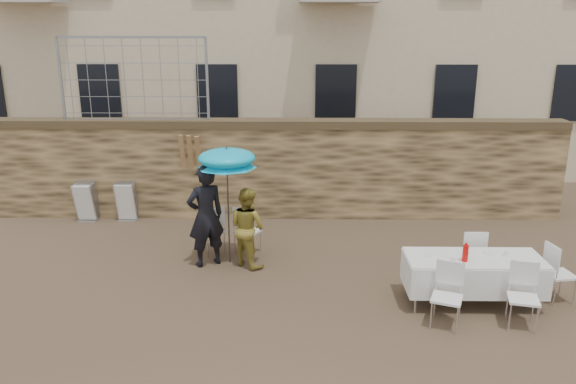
{
  "coord_description": "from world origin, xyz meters",
  "views": [
    {
      "loc": [
        0.55,
        -7.34,
        4.23
      ],
      "look_at": [
        0.4,
        2.2,
        1.4
      ],
      "focal_mm": 35.0,
      "sensor_mm": 36.0,
      "label": 1
    }
  ],
  "objects_px": {
    "man_suit": "(206,216)",
    "chair_stack_right": "(128,199)",
    "soda_bottle": "(465,253)",
    "couple_chair_right": "(248,230)",
    "woman_dress": "(247,227)",
    "umbrella": "(227,162)",
    "table_chair_front_left": "(447,297)",
    "table_chair_front_right": "(523,297)",
    "table_chair_side": "(560,273)",
    "banquet_table": "(474,260)",
    "chair_stack_left": "(89,199)",
    "couple_chair_left": "(211,230)",
    "table_chair_back": "(471,255)"
  },
  "relations": [
    {
      "from": "man_suit",
      "to": "soda_bottle",
      "type": "xyz_separation_m",
      "value": [
        4.21,
        -1.57,
        -0.04
      ]
    },
    {
      "from": "woman_dress",
      "to": "couple_chair_left",
      "type": "xyz_separation_m",
      "value": [
        -0.75,
        0.55,
        -0.25
      ]
    },
    {
      "from": "table_chair_front_right",
      "to": "table_chair_side",
      "type": "height_order",
      "value": "same"
    },
    {
      "from": "couple_chair_right",
      "to": "chair_stack_left",
      "type": "distance_m",
      "value": 4.27
    },
    {
      "from": "table_chair_front_left",
      "to": "table_chair_side",
      "type": "relative_size",
      "value": 1.0
    },
    {
      "from": "umbrella",
      "to": "soda_bottle",
      "type": "bearing_deg",
      "value": -23.69
    },
    {
      "from": "umbrella",
      "to": "table_chair_side",
      "type": "height_order",
      "value": "umbrella"
    },
    {
      "from": "soda_bottle",
      "to": "table_chair_front_left",
      "type": "distance_m",
      "value": 0.84
    },
    {
      "from": "couple_chair_left",
      "to": "table_chair_side",
      "type": "relative_size",
      "value": 1.0
    },
    {
      "from": "woman_dress",
      "to": "chair_stack_right",
      "type": "distance_m",
      "value": 3.89
    },
    {
      "from": "umbrella",
      "to": "table_chair_front_right",
      "type": "distance_m",
      "value": 5.26
    },
    {
      "from": "table_chair_front_right",
      "to": "table_chair_side",
      "type": "xyz_separation_m",
      "value": [
        0.9,
        0.85,
        0.0
      ]
    },
    {
      "from": "banquet_table",
      "to": "chair_stack_left",
      "type": "height_order",
      "value": "chair_stack_left"
    },
    {
      "from": "table_chair_front_right",
      "to": "chair_stack_right",
      "type": "bearing_deg",
      "value": 159.21
    },
    {
      "from": "woman_dress",
      "to": "umbrella",
      "type": "relative_size",
      "value": 0.72
    },
    {
      "from": "umbrella",
      "to": "couple_chair_right",
      "type": "bearing_deg",
      "value": 56.31
    },
    {
      "from": "man_suit",
      "to": "chair_stack_right",
      "type": "bearing_deg",
      "value": -79.54
    },
    {
      "from": "table_chair_back",
      "to": "woman_dress",
      "type": "bearing_deg",
      "value": -9.56
    },
    {
      "from": "table_chair_back",
      "to": "chair_stack_left",
      "type": "relative_size",
      "value": 1.04
    },
    {
      "from": "woman_dress",
      "to": "table_chair_front_right",
      "type": "height_order",
      "value": "woman_dress"
    },
    {
      "from": "woman_dress",
      "to": "soda_bottle",
      "type": "xyz_separation_m",
      "value": [
        3.46,
        -1.57,
        0.17
      ]
    },
    {
      "from": "couple_chair_right",
      "to": "table_chair_front_right",
      "type": "bearing_deg",
      "value": 176.94
    },
    {
      "from": "couple_chair_left",
      "to": "banquet_table",
      "type": "distance_m",
      "value": 4.84
    },
    {
      "from": "umbrella",
      "to": "table_chair_front_right",
      "type": "height_order",
      "value": "umbrella"
    },
    {
      "from": "man_suit",
      "to": "couple_chair_right",
      "type": "distance_m",
      "value": 1.0
    },
    {
      "from": "man_suit",
      "to": "woman_dress",
      "type": "height_order",
      "value": "man_suit"
    },
    {
      "from": "table_chair_front_right",
      "to": "chair_stack_left",
      "type": "xyz_separation_m",
      "value": [
        -7.99,
        4.72,
        -0.02
      ]
    },
    {
      "from": "couple_chair_right",
      "to": "chair_stack_left",
      "type": "height_order",
      "value": "couple_chair_right"
    },
    {
      "from": "couple_chair_left",
      "to": "chair_stack_right",
      "type": "xyz_separation_m",
      "value": [
        -2.18,
        2.0,
        -0.02
      ]
    },
    {
      "from": "woman_dress",
      "to": "soda_bottle",
      "type": "height_order",
      "value": "woman_dress"
    },
    {
      "from": "couple_chair_left",
      "to": "table_chair_front_right",
      "type": "distance_m",
      "value": 5.62
    },
    {
      "from": "soda_bottle",
      "to": "couple_chair_right",
      "type": "bearing_deg",
      "value": 148.85
    },
    {
      "from": "soda_bottle",
      "to": "chair_stack_left",
      "type": "bearing_deg",
      "value": 150.52
    },
    {
      "from": "table_chair_front_right",
      "to": "table_chair_back",
      "type": "distance_m",
      "value": 1.58
    },
    {
      "from": "woman_dress",
      "to": "chair_stack_left",
      "type": "bearing_deg",
      "value": 7.37
    },
    {
      "from": "woman_dress",
      "to": "soda_bottle",
      "type": "distance_m",
      "value": 3.81
    },
    {
      "from": "woman_dress",
      "to": "chair_stack_left",
      "type": "distance_m",
      "value": 4.6
    },
    {
      "from": "woman_dress",
      "to": "couple_chair_right",
      "type": "xyz_separation_m",
      "value": [
        -0.05,
        0.55,
        -0.25
      ]
    },
    {
      "from": "umbrella",
      "to": "table_chair_front_left",
      "type": "bearing_deg",
      "value": -33.66
    },
    {
      "from": "umbrella",
      "to": "chair_stack_right",
      "type": "bearing_deg",
      "value": 136.46
    },
    {
      "from": "couple_chair_right",
      "to": "table_chair_front_right",
      "type": "distance_m",
      "value": 5.02
    },
    {
      "from": "umbrella",
      "to": "table_chair_side",
      "type": "distance_m",
      "value": 5.78
    },
    {
      "from": "umbrella",
      "to": "woman_dress",
      "type": "bearing_deg",
      "value": -15.95
    },
    {
      "from": "table_chair_side",
      "to": "chair_stack_right",
      "type": "height_order",
      "value": "table_chair_side"
    },
    {
      "from": "couple_chair_left",
      "to": "couple_chair_right",
      "type": "relative_size",
      "value": 1.0
    },
    {
      "from": "table_chair_back",
      "to": "man_suit",
      "type": "bearing_deg",
      "value": -8.09
    },
    {
      "from": "table_chair_front_left",
      "to": "chair_stack_left",
      "type": "bearing_deg",
      "value": 166.95
    },
    {
      "from": "woman_dress",
      "to": "banquet_table",
      "type": "relative_size",
      "value": 0.7
    },
    {
      "from": "soda_bottle",
      "to": "chair_stack_left",
      "type": "height_order",
      "value": "soda_bottle"
    },
    {
      "from": "umbrella",
      "to": "table_chair_side",
      "type": "xyz_separation_m",
      "value": [
        5.41,
        -1.42,
        -1.45
      ]
    }
  ]
}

